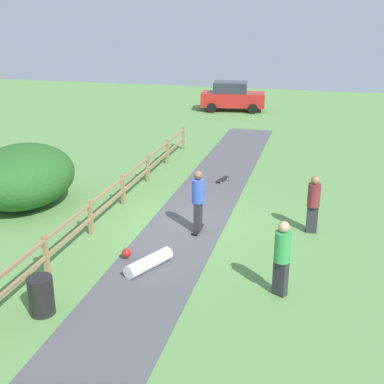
{
  "coord_description": "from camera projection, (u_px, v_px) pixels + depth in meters",
  "views": [
    {
      "loc": [
        3.9,
        -13.96,
        6.39
      ],
      "look_at": [
        0.1,
        0.44,
        1.0
      ],
      "focal_mm": 47.11,
      "sensor_mm": 36.0,
      "label": 1
    }
  ],
  "objects": [
    {
      "name": "bystander_maroon",
      "position": [
        313.0,
        202.0,
        15.06
      ],
      "size": [
        0.41,
        0.41,
        1.8
      ],
      "color": "#2D2D33",
      "rests_on": "ground_plane"
    },
    {
      "name": "skateboard_loose",
      "position": [
        222.0,
        179.0,
        19.93
      ],
      "size": [
        0.4,
        0.82,
        0.08
      ],
      "color": "black",
      "rests_on": "asphalt_path"
    },
    {
      "name": "bystander_green",
      "position": [
        282.0,
        255.0,
        11.66
      ],
      "size": [
        0.51,
        0.51,
        1.89
      ],
      "color": "#2D2D33",
      "rests_on": "ground_plane"
    },
    {
      "name": "trash_bin",
      "position": [
        41.0,
        296.0,
        11.13
      ],
      "size": [
        0.56,
        0.56,
        0.9
      ],
      "primitive_type": "cylinder",
      "color": "black",
      "rests_on": "ground_plane"
    },
    {
      "name": "ground_plane",
      "position": [
        185.0,
        226.0,
        15.81
      ],
      "size": [
        60.0,
        60.0,
        0.0
      ],
      "primitive_type": "plane",
      "color": "#60934C"
    },
    {
      "name": "asphalt_path",
      "position": [
        185.0,
        226.0,
        15.8
      ],
      "size": [
        2.4,
        28.0,
        0.02
      ],
      "primitive_type": "cube",
      "color": "#515156",
      "rests_on": "ground_plane"
    },
    {
      "name": "skater_riding",
      "position": [
        198.0,
        198.0,
        15.04
      ],
      "size": [
        0.38,
        0.8,
        1.93
      ],
      "color": "black",
      "rests_on": "asphalt_path"
    },
    {
      "name": "parked_car_red",
      "position": [
        232.0,
        96.0,
        33.65
      ],
      "size": [
        4.38,
        2.41,
        1.92
      ],
      "color": "red",
      "rests_on": "ground_plane"
    },
    {
      "name": "wooden_fence",
      "position": [
        108.0,
        199.0,
        16.2
      ],
      "size": [
        0.12,
        18.12,
        1.1
      ],
      "color": "#997A51",
      "rests_on": "ground_plane"
    },
    {
      "name": "bush_large",
      "position": [
        23.0,
        176.0,
        17.18
      ],
      "size": [
        3.31,
        3.97,
        2.13
      ],
      "primitive_type": "ellipsoid",
      "color": "#286023",
      "rests_on": "ground_plane"
    },
    {
      "name": "skater_fallen",
      "position": [
        147.0,
        262.0,
        13.16
      ],
      "size": [
        1.39,
        1.49,
        0.36
      ],
      "color": "white",
      "rests_on": "asphalt_path"
    }
  ]
}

